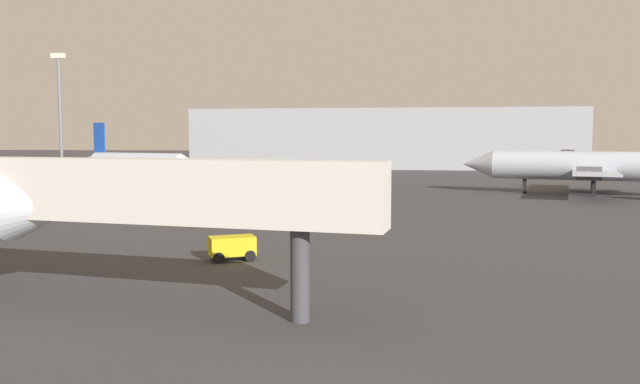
# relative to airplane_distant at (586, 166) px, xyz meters

# --- Properties ---
(airplane_distant) EXTENTS (27.60, 22.53, 9.59)m
(airplane_distant) POSITION_rel_airplane_distant_xyz_m (0.00, 0.00, 0.00)
(airplane_distant) COLOR #B2BCCC
(airplane_distant) RESTS_ON ground_plane
(airplane_far_left) EXTENTS (23.95, 19.17, 9.26)m
(airplane_far_left) POSITION_rel_airplane_distant_xyz_m (-66.81, 27.45, -0.58)
(airplane_far_left) COLOR #B2BCCC
(airplane_far_left) RESTS_ON ground_plane
(jet_bridge) EXTENTS (23.09, 5.39, 5.99)m
(jet_bridge) POSITION_rel_airplane_distant_xyz_m (-33.83, -51.83, 1.15)
(jet_bridge) COLOR silver
(jet_bridge) RESTS_ON ground_plane
(baggage_cart) EXTENTS (2.73, 2.26, 1.30)m
(baggage_cart) POSITION_rel_airplane_distant_xyz_m (-29.99, -42.65, -2.59)
(baggage_cart) COLOR gold
(baggage_cart) RESTS_ON ground_plane
(light_mast_left) EXTENTS (2.40, 0.50, 20.40)m
(light_mast_left) POSITION_rel_airplane_distant_xyz_m (-77.21, 21.88, 8.13)
(light_mast_left) COLOR slate
(light_mast_left) RESTS_ON ground_plane
(terminal_building) EXTENTS (82.15, 27.25, 12.72)m
(terminal_building) POSITION_rel_airplane_distant_xyz_m (-25.22, 66.83, 3.01)
(terminal_building) COLOR #999EA3
(terminal_building) RESTS_ON ground_plane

